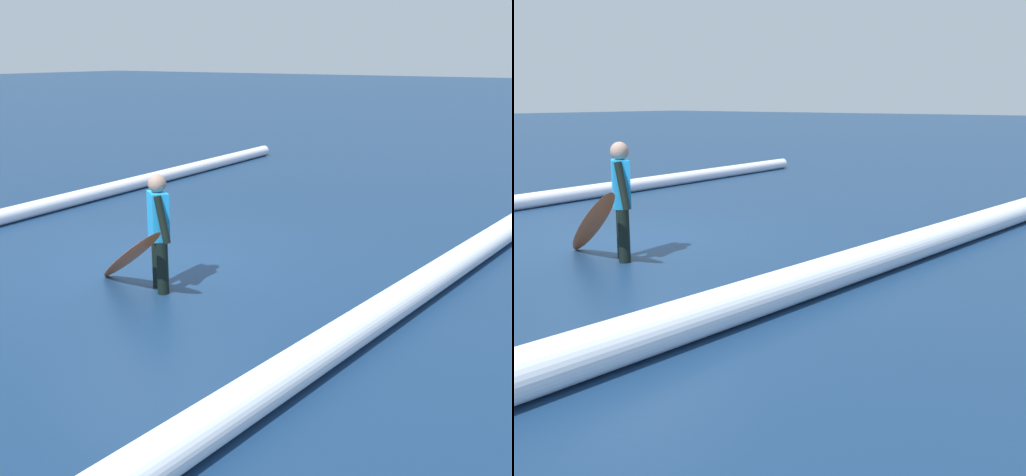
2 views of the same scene
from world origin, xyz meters
The scene contains 5 objects.
ground_plane centered at (0.00, 0.00, 0.00)m, with size 155.88×155.88×0.00m, color navy.
surfer centered at (0.89, 0.94, 0.80)m, with size 0.36×0.51×1.44m.
surfboard centered at (1.17, 0.73, 0.47)m, with size 0.86×1.60×0.97m.
wave_crest_foreground centered at (-0.88, -3.53, 0.14)m, with size 0.28×0.28×16.99m, color white.
wave_crest_midground centered at (2.54, 3.57, 0.18)m, with size 0.36×0.36×23.98m, color white.
Camera 2 is at (6.25, 7.29, 1.93)m, focal length 47.72 mm.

